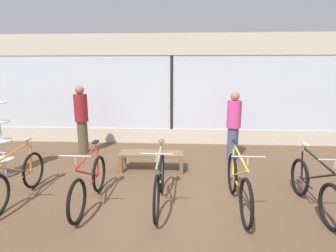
{
  "coord_description": "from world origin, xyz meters",
  "views": [
    {
      "loc": [
        0.33,
        -4.2,
        2.22
      ],
      "look_at": [
        0.0,
        1.6,
        0.95
      ],
      "focal_mm": 28.0,
      "sensor_mm": 36.0,
      "label": 1
    }
  ],
  "objects_px": {
    "accessory_rack": "(2,144)",
    "customer_near_rack": "(234,125)",
    "customer_by_window": "(82,118)",
    "bicycle_far_right": "(313,187)",
    "bicycle_center": "(160,182)",
    "display_bench": "(152,156)",
    "bicycle_left": "(89,183)",
    "bicycle_right": "(238,184)",
    "bicycle_far_left": "(17,179)"
  },
  "relations": [
    {
      "from": "bicycle_far_right",
      "to": "customer_by_window",
      "type": "height_order",
      "value": "customer_by_window"
    },
    {
      "from": "display_bench",
      "to": "bicycle_far_left",
      "type": "bearing_deg",
      "value": -145.7
    },
    {
      "from": "bicycle_right",
      "to": "customer_near_rack",
      "type": "bearing_deg",
      "value": 81.88
    },
    {
      "from": "bicycle_far_left",
      "to": "bicycle_right",
      "type": "distance_m",
      "value": 3.73
    },
    {
      "from": "bicycle_right",
      "to": "customer_near_rack",
      "type": "xyz_separation_m",
      "value": [
        0.33,
        2.32,
        0.49
      ]
    },
    {
      "from": "bicycle_left",
      "to": "bicycle_center",
      "type": "distance_m",
      "value": 1.16
    },
    {
      "from": "bicycle_right",
      "to": "display_bench",
      "type": "relative_size",
      "value": 1.29
    },
    {
      "from": "bicycle_far_left",
      "to": "accessory_rack",
      "type": "height_order",
      "value": "accessory_rack"
    },
    {
      "from": "bicycle_far_right",
      "to": "customer_near_rack",
      "type": "distance_m",
      "value": 2.52
    },
    {
      "from": "bicycle_far_left",
      "to": "customer_by_window",
      "type": "bearing_deg",
      "value": 85.76
    },
    {
      "from": "bicycle_far_right",
      "to": "customer_near_rack",
      "type": "xyz_separation_m",
      "value": [
        -0.86,
        2.31,
        0.52
      ]
    },
    {
      "from": "bicycle_far_left",
      "to": "bicycle_right",
      "type": "height_order",
      "value": "bicycle_right"
    },
    {
      "from": "bicycle_center",
      "to": "customer_near_rack",
      "type": "bearing_deg",
      "value": 55.22
    },
    {
      "from": "bicycle_center",
      "to": "display_bench",
      "type": "xyz_separation_m",
      "value": [
        -0.31,
        1.48,
        -0.06
      ]
    },
    {
      "from": "display_bench",
      "to": "customer_near_rack",
      "type": "height_order",
      "value": "customer_near_rack"
    },
    {
      "from": "customer_near_rack",
      "to": "bicycle_far_left",
      "type": "bearing_deg",
      "value": -150.55
    },
    {
      "from": "display_bench",
      "to": "bicycle_right",
      "type": "bearing_deg",
      "value": -43.05
    },
    {
      "from": "bicycle_far_left",
      "to": "customer_by_window",
      "type": "relative_size",
      "value": 0.95
    },
    {
      "from": "bicycle_right",
      "to": "bicycle_far_right",
      "type": "relative_size",
      "value": 1.06
    },
    {
      "from": "accessory_rack",
      "to": "customer_near_rack",
      "type": "height_order",
      "value": "customer_near_rack"
    },
    {
      "from": "bicycle_left",
      "to": "customer_near_rack",
      "type": "relative_size",
      "value": 1.0
    },
    {
      "from": "accessory_rack",
      "to": "customer_near_rack",
      "type": "xyz_separation_m",
      "value": [
        5.03,
        1.23,
        0.21
      ]
    },
    {
      "from": "bicycle_left",
      "to": "display_bench",
      "type": "bearing_deg",
      "value": 61.07
    },
    {
      "from": "bicycle_right",
      "to": "display_bench",
      "type": "xyz_separation_m",
      "value": [
        -1.59,
        1.48,
        -0.05
      ]
    },
    {
      "from": "bicycle_far_right",
      "to": "display_bench",
      "type": "bearing_deg",
      "value": 151.91
    },
    {
      "from": "bicycle_right",
      "to": "customer_by_window",
      "type": "height_order",
      "value": "customer_by_window"
    },
    {
      "from": "bicycle_far_left",
      "to": "bicycle_left",
      "type": "relative_size",
      "value": 1.02
    },
    {
      "from": "bicycle_left",
      "to": "bicycle_far_right",
      "type": "distance_m",
      "value": 3.63
    },
    {
      "from": "bicycle_left",
      "to": "display_bench",
      "type": "xyz_separation_m",
      "value": [
        0.85,
        1.54,
        -0.03
      ]
    },
    {
      "from": "bicycle_right",
      "to": "bicycle_far_right",
      "type": "bearing_deg",
      "value": 0.1
    },
    {
      "from": "customer_by_window",
      "to": "display_bench",
      "type": "bearing_deg",
      "value": -29.14
    },
    {
      "from": "bicycle_left",
      "to": "bicycle_center",
      "type": "height_order",
      "value": "bicycle_center"
    },
    {
      "from": "accessory_rack",
      "to": "bicycle_far_right",
      "type": "bearing_deg",
      "value": -10.47
    },
    {
      "from": "customer_near_rack",
      "to": "bicycle_right",
      "type": "bearing_deg",
      "value": -98.12
    },
    {
      "from": "bicycle_right",
      "to": "customer_near_rack",
      "type": "relative_size",
      "value": 1.07
    },
    {
      "from": "bicycle_left",
      "to": "accessory_rack",
      "type": "bearing_deg",
      "value": 153.18
    },
    {
      "from": "bicycle_far_left",
      "to": "customer_by_window",
      "type": "xyz_separation_m",
      "value": [
        0.19,
        2.55,
        0.58
      ]
    },
    {
      "from": "accessory_rack",
      "to": "display_bench",
      "type": "distance_m",
      "value": 3.15
    },
    {
      "from": "bicycle_far_left",
      "to": "display_bench",
      "type": "relative_size",
      "value": 1.23
    },
    {
      "from": "customer_by_window",
      "to": "customer_near_rack",
      "type": "bearing_deg",
      "value": -3.81
    },
    {
      "from": "bicycle_center",
      "to": "accessory_rack",
      "type": "height_order",
      "value": "accessory_rack"
    },
    {
      "from": "display_bench",
      "to": "customer_by_window",
      "type": "distance_m",
      "value": 2.32
    },
    {
      "from": "bicycle_left",
      "to": "customer_near_rack",
      "type": "xyz_separation_m",
      "value": [
        2.77,
        2.37,
        0.52
      ]
    },
    {
      "from": "bicycle_left",
      "to": "customer_by_window",
      "type": "distance_m",
      "value": 2.91
    },
    {
      "from": "bicycle_far_left",
      "to": "customer_near_rack",
      "type": "bearing_deg",
      "value": 29.45
    },
    {
      "from": "bicycle_left",
      "to": "bicycle_right",
      "type": "distance_m",
      "value": 2.44
    },
    {
      "from": "bicycle_far_right",
      "to": "display_bench",
      "type": "relative_size",
      "value": 1.21
    },
    {
      "from": "customer_near_rack",
      "to": "bicycle_center",
      "type": "bearing_deg",
      "value": -124.78
    },
    {
      "from": "bicycle_right",
      "to": "customer_near_rack",
      "type": "distance_m",
      "value": 2.39
    },
    {
      "from": "customer_by_window",
      "to": "bicycle_right",
      "type": "bearing_deg",
      "value": -35.99
    }
  ]
}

